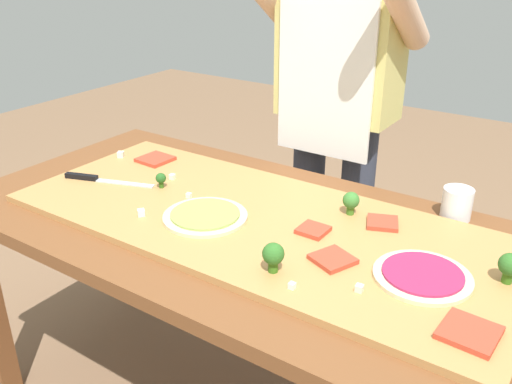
{
  "coord_description": "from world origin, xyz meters",
  "views": [
    {
      "loc": [
        0.72,
        -1.11,
        1.46
      ],
      "look_at": [
        -0.04,
        0.02,
        0.84
      ],
      "focal_mm": 38.82,
      "sensor_mm": 36.0,
      "label": 1
    }
  ],
  "objects_px": {
    "pizza_slice_far_left": "(333,259)",
    "cheese_crumble_a": "(189,195)",
    "pizza_whole_beet_magenta": "(422,276)",
    "broccoli_floret_front_left": "(351,201)",
    "pizza_slice_near_left": "(155,159)",
    "cheese_crumble_b": "(172,177)",
    "cheese_crumble_e": "(121,154)",
    "broccoli_floret_front_mid": "(161,179)",
    "cheese_crumble_c": "(141,213)",
    "prep_table": "(265,256)",
    "flour_cup": "(457,205)",
    "cheese_crumble_d": "(292,286)",
    "cook_center": "(337,89)",
    "pizza_slice_far_right": "(469,332)",
    "pizza_slice_center": "(382,223)",
    "broccoli_floret_back_left": "(273,255)",
    "broccoli_floret_center_left": "(510,266)",
    "pizza_whole_pesto_green": "(205,216)",
    "chefs_knife": "(97,179)",
    "cheese_crumble_f": "(359,288)",
    "pizza_slice_near_right": "(313,230)"
  },
  "relations": [
    {
      "from": "pizza_slice_far_left",
      "to": "pizza_whole_beet_magenta",
      "type": "bearing_deg",
      "value": 13.44
    },
    {
      "from": "pizza_slice_far_left",
      "to": "broccoli_floret_front_left",
      "type": "height_order",
      "value": "broccoli_floret_front_left"
    },
    {
      "from": "cheese_crumble_c",
      "to": "cheese_crumble_f",
      "type": "relative_size",
      "value": 1.17
    },
    {
      "from": "broccoli_floret_front_mid",
      "to": "cheese_crumble_b",
      "type": "height_order",
      "value": "broccoli_floret_front_mid"
    },
    {
      "from": "pizza_whole_beet_magenta",
      "to": "broccoli_floret_front_left",
      "type": "xyz_separation_m",
      "value": [
        -0.27,
        0.2,
        0.03
      ]
    },
    {
      "from": "cheese_crumble_b",
      "to": "broccoli_floret_back_left",
      "type": "bearing_deg",
      "value": -26.42
    },
    {
      "from": "cheese_crumble_c",
      "to": "cheese_crumble_e",
      "type": "xyz_separation_m",
      "value": [
        -0.38,
        0.29,
        0.0
      ]
    },
    {
      "from": "chefs_knife",
      "to": "broccoli_floret_back_left",
      "type": "distance_m",
      "value": 0.76
    },
    {
      "from": "pizza_slice_far_right",
      "to": "broccoli_floret_back_left",
      "type": "xyz_separation_m",
      "value": [
        -0.43,
        -0.02,
        0.04
      ]
    },
    {
      "from": "broccoli_floret_back_left",
      "to": "broccoli_floret_center_left",
      "type": "bearing_deg",
      "value": 29.09
    },
    {
      "from": "pizza_slice_far_right",
      "to": "cheese_crumble_a",
      "type": "height_order",
      "value": "cheese_crumble_a"
    },
    {
      "from": "pizza_whole_pesto_green",
      "to": "flour_cup",
      "type": "bearing_deg",
      "value": 37.3
    },
    {
      "from": "pizza_slice_far_left",
      "to": "chefs_knife",
      "type": "bearing_deg",
      "value": 178.92
    },
    {
      "from": "chefs_knife",
      "to": "cheese_crumble_a",
      "type": "height_order",
      "value": "chefs_knife"
    },
    {
      "from": "pizza_slice_far_right",
      "to": "pizza_slice_near_right",
      "type": "bearing_deg",
      "value": 156.44
    },
    {
      "from": "prep_table",
      "to": "flour_cup",
      "type": "bearing_deg",
      "value": 40.1
    },
    {
      "from": "cheese_crumble_d",
      "to": "pizza_whole_pesto_green",
      "type": "bearing_deg",
      "value": 157.01
    },
    {
      "from": "pizza_slice_near_left",
      "to": "cook_center",
      "type": "bearing_deg",
      "value": 42.71
    },
    {
      "from": "pizza_whole_pesto_green",
      "to": "cook_center",
      "type": "bearing_deg",
      "value": 85.62
    },
    {
      "from": "broccoli_floret_front_mid",
      "to": "broccoli_floret_center_left",
      "type": "bearing_deg",
      "value": 2.7
    },
    {
      "from": "pizza_slice_near_right",
      "to": "cook_center",
      "type": "xyz_separation_m",
      "value": [
        -0.23,
        0.57,
        0.22
      ]
    },
    {
      "from": "prep_table",
      "to": "broccoli_floret_center_left",
      "type": "height_order",
      "value": "broccoli_floret_center_left"
    },
    {
      "from": "pizza_slice_center",
      "to": "pizza_slice_near_left",
      "type": "xyz_separation_m",
      "value": [
        -0.83,
        0.01,
        0.0
      ]
    },
    {
      "from": "cheese_crumble_a",
      "to": "pizza_whole_beet_magenta",
      "type": "bearing_deg",
      "value": -2.72
    },
    {
      "from": "broccoli_floret_center_left",
      "to": "flour_cup",
      "type": "relative_size",
      "value": 0.81
    },
    {
      "from": "pizza_slice_far_left",
      "to": "cheese_crumble_a",
      "type": "relative_size",
      "value": 6.29
    },
    {
      "from": "cheese_crumble_d",
      "to": "pizza_slice_near_right",
      "type": "bearing_deg",
      "value": 108.69
    },
    {
      "from": "broccoli_floret_center_left",
      "to": "flour_cup",
      "type": "bearing_deg",
      "value": 123.56
    },
    {
      "from": "pizza_slice_near_left",
      "to": "cheese_crumble_b",
      "type": "xyz_separation_m",
      "value": [
        0.16,
        -0.09,
        0.0
      ]
    },
    {
      "from": "broccoli_floret_front_left",
      "to": "broccoli_floret_front_mid",
      "type": "bearing_deg",
      "value": -164.03
    },
    {
      "from": "pizza_slice_near_right",
      "to": "pizza_slice_near_left",
      "type": "relative_size",
      "value": 0.71
    },
    {
      "from": "chefs_knife",
      "to": "cheese_crumble_f",
      "type": "height_order",
      "value": "same"
    },
    {
      "from": "broccoli_floret_front_mid",
      "to": "cheese_crumble_f",
      "type": "distance_m",
      "value": 0.75
    },
    {
      "from": "broccoli_floret_front_left",
      "to": "cheese_crumble_e",
      "type": "height_order",
      "value": "broccoli_floret_front_left"
    },
    {
      "from": "cheese_crumble_a",
      "to": "pizza_whole_pesto_green",
      "type": "bearing_deg",
      "value": -31.6
    },
    {
      "from": "pizza_whole_beet_magenta",
      "to": "broccoli_floret_front_mid",
      "type": "height_order",
      "value": "broccoli_floret_front_mid"
    },
    {
      "from": "broccoli_floret_front_mid",
      "to": "cheese_crumble_c",
      "type": "distance_m",
      "value": 0.19
    },
    {
      "from": "pizza_whole_beet_magenta",
      "to": "pizza_slice_center",
      "type": "relative_size",
      "value": 2.73
    },
    {
      "from": "pizza_slice_center",
      "to": "cheese_crumble_d",
      "type": "xyz_separation_m",
      "value": [
        -0.05,
        -0.39,
        0.0
      ]
    },
    {
      "from": "cheese_crumble_f",
      "to": "broccoli_floret_back_left",
      "type": "bearing_deg",
      "value": -169.36
    },
    {
      "from": "cheese_crumble_f",
      "to": "broccoli_floret_center_left",
      "type": "bearing_deg",
      "value": 40.01
    },
    {
      "from": "cook_center",
      "to": "pizza_whole_pesto_green",
      "type": "bearing_deg",
      "value": -94.38
    },
    {
      "from": "pizza_slice_far_right",
      "to": "cheese_crumble_f",
      "type": "relative_size",
      "value": 6.52
    },
    {
      "from": "pizza_slice_near_right",
      "to": "cheese_crumble_a",
      "type": "bearing_deg",
      "value": -177.24
    },
    {
      "from": "cheese_crumble_c",
      "to": "cook_center",
      "type": "height_order",
      "value": "cook_center"
    },
    {
      "from": "pizza_whole_beet_magenta",
      "to": "cheese_crumble_b",
      "type": "bearing_deg",
      "value": 172.49
    },
    {
      "from": "cheese_crumble_d",
      "to": "cook_center",
      "type": "height_order",
      "value": "cook_center"
    },
    {
      "from": "pizza_slice_near_right",
      "to": "broccoli_floret_center_left",
      "type": "relative_size",
      "value": 1.02
    },
    {
      "from": "pizza_whole_pesto_green",
      "to": "pizza_slice_near_left",
      "type": "relative_size",
      "value": 2.24
    },
    {
      "from": "pizza_slice_near_right",
      "to": "cheese_crumble_e",
      "type": "height_order",
      "value": "cheese_crumble_e"
    }
  ]
}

